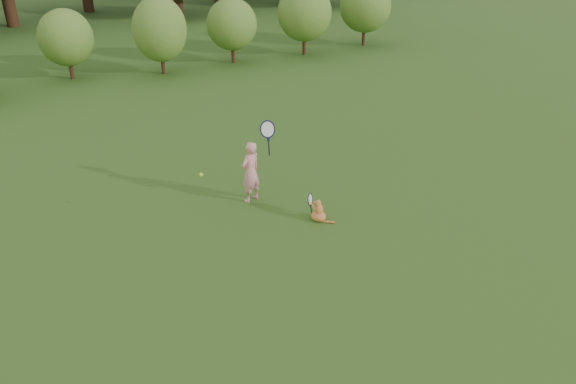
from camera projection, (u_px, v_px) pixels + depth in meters
ground at (300, 248)px, 9.86m from camera, size 100.00×100.00×0.00m
shrub_row at (111, 37)px, 19.36m from camera, size 28.00×3.00×2.80m
child at (251, 171)px, 11.18m from camera, size 0.76×0.53×1.90m
cat at (318, 210)px, 10.65m from camera, size 0.41×0.62×0.60m
tennis_ball at (201, 175)px, 9.91m from camera, size 0.07×0.07×0.07m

